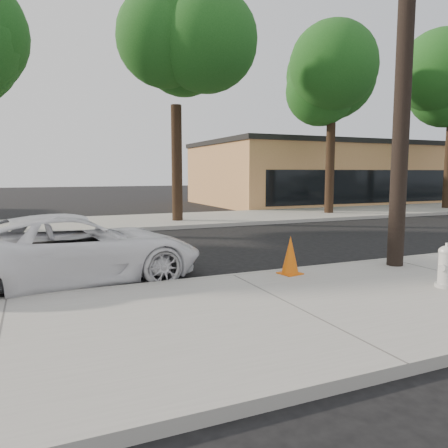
{
  "coord_description": "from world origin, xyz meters",
  "views": [
    {
      "loc": [
        -3.53,
        -9.74,
        2.15
      ],
      "look_at": [
        0.36,
        -0.84,
        1.0
      ],
      "focal_mm": 35.0,
      "sensor_mm": 36.0,
      "label": 1
    }
  ],
  "objects_px": {
    "police_cruiser": "(75,249)",
    "traffic_cone": "(290,256)",
    "utility_pole": "(405,47)",
    "fire_hydrant": "(446,267)"
  },
  "relations": [
    {
      "from": "utility_pole",
      "to": "police_cruiser",
      "type": "relative_size",
      "value": 1.84
    },
    {
      "from": "utility_pole",
      "to": "fire_hydrant",
      "type": "height_order",
      "value": "utility_pole"
    },
    {
      "from": "fire_hydrant",
      "to": "traffic_cone",
      "type": "distance_m",
      "value": 2.76
    },
    {
      "from": "police_cruiser",
      "to": "utility_pole",
      "type": "bearing_deg",
      "value": -110.1
    },
    {
      "from": "utility_pole",
      "to": "police_cruiser",
      "type": "bearing_deg",
      "value": 165.18
    },
    {
      "from": "fire_hydrant",
      "to": "police_cruiser",
      "type": "bearing_deg",
      "value": 132.57
    },
    {
      "from": "utility_pole",
      "to": "traffic_cone",
      "type": "bearing_deg",
      "value": 175.49
    },
    {
      "from": "police_cruiser",
      "to": "traffic_cone",
      "type": "height_order",
      "value": "police_cruiser"
    },
    {
      "from": "police_cruiser",
      "to": "traffic_cone",
      "type": "xyz_separation_m",
      "value": [
        3.91,
        -1.51,
        -0.16
      ]
    },
    {
      "from": "utility_pole",
      "to": "fire_hydrant",
      "type": "bearing_deg",
      "value": -108.18
    }
  ]
}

